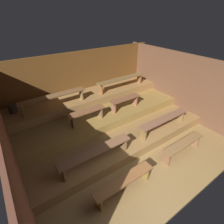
{
  "coord_description": "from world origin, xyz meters",
  "views": [
    {
      "loc": [
        -2.94,
        -1.36,
        3.97
      ],
      "look_at": [
        0.2,
        3.15,
        0.65
      ],
      "focal_mm": 27.96,
      "sensor_mm": 36.0,
      "label": 1
    }
  ],
  "objects_px": {
    "bench_floor_left": "(124,182)",
    "bench_upper_right": "(121,80)",
    "pail_upper": "(13,109)",
    "bench_lower_left": "(96,152)",
    "bench_middle_left": "(87,113)",
    "bench_middle_right": "(125,100)",
    "bench_floor_right": "(183,145)",
    "bench_upper_left": "(53,97)",
    "bench_lower_right": "(164,120)"
  },
  "relations": [
    {
      "from": "bench_middle_left",
      "to": "bench_floor_right",
      "type": "bearing_deg",
      "value": -51.62
    },
    {
      "from": "bench_middle_left",
      "to": "bench_lower_left",
      "type": "bearing_deg",
      "value": -109.4
    },
    {
      "from": "bench_middle_left",
      "to": "pail_upper",
      "type": "bearing_deg",
      "value": 141.99
    },
    {
      "from": "bench_floor_left",
      "to": "bench_upper_right",
      "type": "distance_m",
      "value": 4.53
    },
    {
      "from": "bench_lower_right",
      "to": "bench_floor_right",
      "type": "bearing_deg",
      "value": -101.44
    },
    {
      "from": "bench_floor_left",
      "to": "bench_lower_left",
      "type": "relative_size",
      "value": 0.79
    },
    {
      "from": "bench_floor_left",
      "to": "bench_floor_right",
      "type": "xyz_separation_m",
      "value": [
        2.28,
        0.0,
        0.0
      ]
    },
    {
      "from": "bench_upper_left",
      "to": "bench_upper_right",
      "type": "bearing_deg",
      "value": 0.0
    },
    {
      "from": "bench_lower_right",
      "to": "bench_upper_left",
      "type": "distance_m",
      "value": 3.9
    },
    {
      "from": "bench_lower_left",
      "to": "bench_upper_right",
      "type": "distance_m",
      "value": 3.9
    },
    {
      "from": "bench_middle_left",
      "to": "pail_upper",
      "type": "relative_size",
      "value": 4.5
    },
    {
      "from": "bench_floor_left",
      "to": "pail_upper",
      "type": "xyz_separation_m",
      "value": [
        -1.63,
        4.0,
        0.69
      ]
    },
    {
      "from": "bench_floor_right",
      "to": "bench_middle_left",
      "type": "height_order",
      "value": "bench_middle_left"
    },
    {
      "from": "bench_floor_right",
      "to": "bench_lower_left",
      "type": "height_order",
      "value": "bench_lower_left"
    },
    {
      "from": "bench_floor_right",
      "to": "bench_upper_left",
      "type": "bearing_deg",
      "value": 126.36
    },
    {
      "from": "bench_floor_left",
      "to": "bench_lower_right",
      "type": "bearing_deg",
      "value": 21.26
    },
    {
      "from": "bench_floor_right",
      "to": "pail_upper",
      "type": "xyz_separation_m",
      "value": [
        -3.92,
        4.0,
        0.69
      ]
    },
    {
      "from": "bench_lower_left",
      "to": "bench_upper_left",
      "type": "distance_m",
      "value": 2.69
    },
    {
      "from": "bench_middle_left",
      "to": "bench_middle_right",
      "type": "height_order",
      "value": "same"
    },
    {
      "from": "bench_floor_right",
      "to": "bench_lower_right",
      "type": "height_order",
      "value": "bench_lower_right"
    },
    {
      "from": "bench_lower_left",
      "to": "pail_upper",
      "type": "relative_size",
      "value": 7.41
    },
    {
      "from": "bench_floor_right",
      "to": "pail_upper",
      "type": "bearing_deg",
      "value": 134.4
    },
    {
      "from": "bench_floor_left",
      "to": "bench_lower_right",
      "type": "relative_size",
      "value": 0.79
    },
    {
      "from": "bench_upper_right",
      "to": "bench_middle_left",
      "type": "bearing_deg",
      "value": -154.2
    },
    {
      "from": "bench_lower_left",
      "to": "bench_upper_right",
      "type": "height_order",
      "value": "bench_upper_right"
    },
    {
      "from": "bench_middle_right",
      "to": "bench_upper_left",
      "type": "height_order",
      "value": "bench_upper_left"
    },
    {
      "from": "bench_middle_left",
      "to": "bench_floor_left",
      "type": "bearing_deg",
      "value": -97.69
    },
    {
      "from": "bench_floor_right",
      "to": "bench_upper_right",
      "type": "distance_m",
      "value": 3.71
    },
    {
      "from": "bench_middle_left",
      "to": "bench_middle_right",
      "type": "distance_m",
      "value": 1.62
    },
    {
      "from": "bench_floor_right",
      "to": "bench_middle_left",
      "type": "distance_m",
      "value": 3.2
    },
    {
      "from": "bench_floor_right",
      "to": "bench_lower_right",
      "type": "distance_m",
      "value": 1.03
    },
    {
      "from": "bench_floor_left",
      "to": "bench_middle_left",
      "type": "height_order",
      "value": "bench_middle_left"
    },
    {
      "from": "bench_middle_right",
      "to": "pail_upper",
      "type": "bearing_deg",
      "value": 156.8
    },
    {
      "from": "bench_floor_left",
      "to": "bench_upper_right",
      "type": "relative_size",
      "value": 0.72
    },
    {
      "from": "bench_floor_left",
      "to": "pail_upper",
      "type": "height_order",
      "value": "pail_upper"
    },
    {
      "from": "pail_upper",
      "to": "bench_lower_left",
      "type": "bearing_deg",
      "value": -64.66
    },
    {
      "from": "bench_floor_left",
      "to": "pail_upper",
      "type": "relative_size",
      "value": 5.85
    },
    {
      "from": "bench_floor_left",
      "to": "bench_middle_right",
      "type": "bearing_deg",
      "value": 51.62
    },
    {
      "from": "bench_lower_left",
      "to": "bench_middle_right",
      "type": "xyz_separation_m",
      "value": [
        2.15,
        1.5,
        0.28
      ]
    },
    {
      "from": "bench_floor_left",
      "to": "bench_middle_left",
      "type": "distance_m",
      "value": 2.55
    },
    {
      "from": "bench_lower_right",
      "to": "bench_middle_left",
      "type": "distance_m",
      "value": 2.63
    },
    {
      "from": "bench_floor_right",
      "to": "bench_upper_left",
      "type": "distance_m",
      "value": 4.53
    },
    {
      "from": "bench_middle_left",
      "to": "bench_upper_left",
      "type": "relative_size",
      "value": 0.55
    },
    {
      "from": "bench_middle_right",
      "to": "bench_upper_right",
      "type": "xyz_separation_m",
      "value": [
        0.68,
        1.11,
        0.33
      ]
    },
    {
      "from": "bench_lower_left",
      "to": "bench_upper_right",
      "type": "relative_size",
      "value": 0.91
    },
    {
      "from": "bench_middle_left",
      "to": "bench_upper_right",
      "type": "height_order",
      "value": "bench_upper_right"
    },
    {
      "from": "bench_upper_left",
      "to": "bench_lower_right",
      "type": "bearing_deg",
      "value": -42.72
    },
    {
      "from": "bench_floor_right",
      "to": "bench_middle_right",
      "type": "height_order",
      "value": "bench_middle_right"
    },
    {
      "from": "pail_upper",
      "to": "bench_middle_right",
      "type": "bearing_deg",
      "value": -23.2
    },
    {
      "from": "bench_lower_right",
      "to": "bench_upper_left",
      "type": "bearing_deg",
      "value": 137.28
    }
  ]
}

